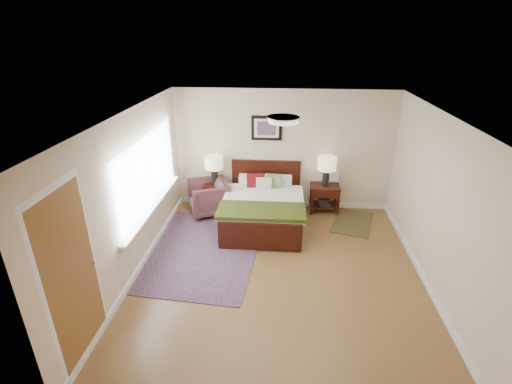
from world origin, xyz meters
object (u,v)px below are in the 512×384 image
Objects in this scene: nightstand_left at (215,190)px; armchair at (209,197)px; lamp_left at (214,165)px; rug_persian at (203,250)px; bed at (263,203)px; lamp_right at (327,166)px; nightstand_right at (324,196)px.

armchair is at bearing -109.94° from nightstand_left.
rug_persian is (0.07, -1.72, -0.97)m from lamp_left.
nightstand_left is 0.56m from lamp_left.
bed is 1.27m from nightstand_left.
rug_persian is at bearing -134.47° from bed.
lamp_right reaches higher than armchair.
rug_persian is (-2.24, -1.72, -1.02)m from lamp_right.
bed is at bearing -33.09° from lamp_left.
nightstand_left is (-1.07, 0.68, -0.05)m from bed.
nightstand_right is 0.76× the size of armchair.
nightstand_left is at bearing -179.51° from lamp_right.
lamp_right is at bearing 29.36° from bed.
bed is 0.70× the size of rug_persian.
nightstand_left is 0.92× the size of nightstand_right.
lamp_right is at bearing 74.45° from armchair.
armchair is at bearing 159.76° from bed.
nightstand_left is 2.32m from nightstand_right.
lamp_left reaches higher than bed.
lamp_right is at bearing 0.49° from nightstand_left.
armchair is 1.50m from rug_persian.
rug_persian is (0.16, -1.45, -0.35)m from armchair.
armchair is (-0.09, -0.25, -0.07)m from nightstand_left.
bed is 1.42m from nightstand_right.
lamp_right is at bearing 0.00° from lamp_left.
lamp_left is at bearing 139.46° from armchair.
lamp_left is at bearing 146.91° from bed.
lamp_left reaches higher than rug_persian.
bed is 1.38m from lamp_left.
armchair is (-2.41, -0.26, -0.00)m from nightstand_right.
armchair is (-0.09, -0.27, -0.63)m from lamp_left.
armchair is at bearing -173.90° from nightstand_right.
bed reaches higher than rug_persian.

